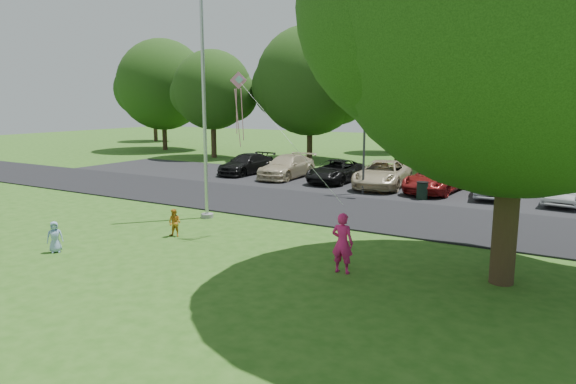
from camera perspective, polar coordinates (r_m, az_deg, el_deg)
The scene contains 13 objects.
ground at distance 15.14m, azimuth -10.69°, elevation -7.99°, with size 120.00×120.00×0.00m, color #2B5B18.
park_road at distance 22.45m, azimuth 4.54°, elevation -1.81°, with size 60.00×6.00×0.06m, color black.
parking_strip at distance 28.34m, azimuth 10.30°, elevation 0.56°, with size 42.00×7.00×0.06m, color black.
flagpole at distance 20.48m, azimuth -9.28°, elevation 8.61°, with size 0.50×0.50×10.00m.
street_lamp at distance 25.57m, azimuth 8.98°, elevation 7.29°, with size 1.61×0.23×5.74m.
trash_can at distance 25.03m, azimuth 14.68°, elevation 0.10°, with size 0.56×0.56×0.89m.
tree_row at distance 35.92m, azimuth 17.96°, elevation 11.33°, with size 64.35×11.94×10.88m.
horizon_trees at distance 44.99m, azimuth 23.71°, elevation 8.84°, with size 77.46×7.20×7.02m.
parked_cars at distance 28.29m, azimuth 9.82°, elevation 2.02°, with size 19.90×5.34×1.48m.
woman at distance 14.10m, azimuth 6.06°, elevation -5.65°, with size 0.61×0.40×1.68m, color #E01D6F.
child_yellow at distance 18.21m, azimuth -12.48°, elevation -3.37°, with size 0.47×0.37×0.97m, color orange.
child_blue at distance 17.53m, azimuth -24.49°, elevation -4.57°, with size 0.48×0.31×0.98m, color #8DABD9.
kite at distance 17.52m, azimuth -5.28°, elevation 10.60°, with size 5.04×2.17×3.72m.
Camera 1 is at (9.55, -10.78, 4.66)m, focal length 32.00 mm.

